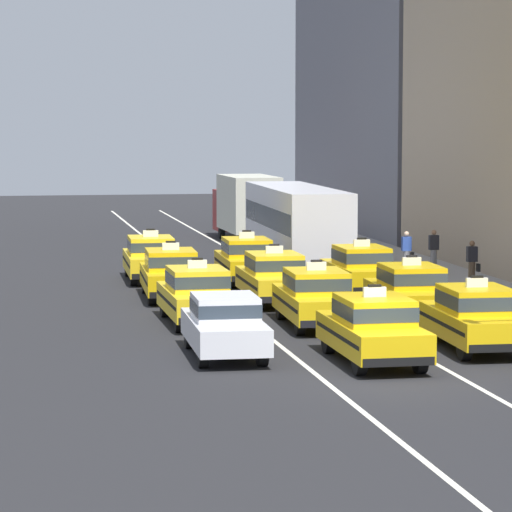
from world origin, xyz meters
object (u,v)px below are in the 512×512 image
(box_truck_right_fifth, at_px, (246,205))
(taxi_left_third, at_px, (171,273))
(taxi_left_second, at_px, (197,294))
(taxi_right_third, at_px, (361,269))
(pedestrian_near_crosswalk, at_px, (434,251))
(taxi_center_second, at_px, (316,297))
(taxi_left_fourth, at_px, (151,257))
(sedan_left_nearest, at_px, (225,324))
(pedestrian_mid_block, at_px, (472,263))
(taxi_center_fourth, at_px, (246,259))
(taxi_right_second, at_px, (410,291))
(taxi_center_nearest, at_px, (373,328))
(taxi_center_third, at_px, (274,277))
(taxi_right_nearest, at_px, (475,317))
(pedestrian_far_corner, at_px, (407,251))
(bus_right_fourth, at_px, (296,221))

(box_truck_right_fifth, bearing_deg, taxi_left_third, -106.80)
(taxi_left_second, bearing_deg, taxi_right_third, 41.28)
(taxi_right_third, distance_m, pedestrian_near_crosswalk, 6.03)
(taxi_center_second, height_order, pedestrian_near_crosswalk, taxi_center_second)
(taxi_left_third, relative_size, taxi_left_fourth, 1.00)
(sedan_left_nearest, xyz_separation_m, pedestrian_near_crosswalk, (10.70, 15.81, 0.15))
(taxi_left_fourth, xyz_separation_m, pedestrian_mid_block, (10.82, -4.88, 0.07))
(taxi_left_second, height_order, taxi_left_fourth, same)
(taxi_center_fourth, distance_m, taxi_right_second, 10.54)
(taxi_left_second, distance_m, taxi_center_fourth, 10.15)
(taxi_center_nearest, bearing_deg, taxi_right_second, 65.69)
(taxi_right_second, bearing_deg, pedestrian_near_crosswalk, 68.27)
(taxi_left_fourth, distance_m, taxi_right_second, 13.12)
(taxi_left_second, bearing_deg, sedan_left_nearest, -91.09)
(taxi_center_third, bearing_deg, box_truck_right_fifth, 81.93)
(taxi_right_second, bearing_deg, taxi_left_third, 136.42)
(sedan_left_nearest, relative_size, taxi_right_third, 0.95)
(taxi_left_second, xyz_separation_m, taxi_right_nearest, (6.44, -5.83, 0.00))
(taxi_center_second, height_order, box_truck_right_fifth, box_truck_right_fifth)
(taxi_left_second, height_order, taxi_center_second, same)
(taxi_center_second, height_order, taxi_right_second, same)
(taxi_center_nearest, relative_size, taxi_center_third, 1.00)
(sedan_left_nearest, xyz_separation_m, box_truck_right_fifth, (6.47, 32.63, 0.93))
(taxi_right_second, relative_size, taxi_right_third, 1.01)
(taxi_center_third, distance_m, pedestrian_far_corner, 9.80)
(taxi_left_second, bearing_deg, taxi_center_second, -19.89)
(taxi_right_second, xyz_separation_m, taxi_right_third, (0.14, 6.15, 0.00))
(taxi_center_nearest, bearing_deg, taxi_center_second, 90.28)
(taxi_left_third, relative_size, bus_right_fourth, 0.41)
(taxi_center_third, bearing_deg, taxi_right_third, 27.37)
(taxi_center_nearest, height_order, taxi_right_third, same)
(taxi_left_fourth, relative_size, taxi_right_nearest, 1.00)
(pedestrian_far_corner, bearing_deg, taxi_right_third, -121.52)
(taxi_left_second, distance_m, pedestrian_far_corner, 14.81)
(taxi_center_third, distance_m, taxi_right_second, 5.47)
(taxi_center_fourth, relative_size, pedestrian_mid_block, 2.87)
(taxi_center_third, relative_size, taxi_right_second, 0.99)
(taxi_left_third, xyz_separation_m, taxi_center_second, (3.35, -6.89, 0.00))
(taxi_right_third, xyz_separation_m, bus_right_fourth, (-0.11, 9.80, 0.94))
(taxi_left_fourth, relative_size, taxi_center_third, 1.01)
(taxi_left_fourth, distance_m, taxi_center_second, 12.62)
(taxi_left_fourth, distance_m, box_truck_right_fifth, 17.34)
(box_truck_right_fifth, bearing_deg, taxi_right_second, -89.97)
(taxi_left_second, distance_m, bus_right_fourth, 16.82)
(bus_right_fourth, height_order, pedestrian_near_crosswalk, bus_right_fourth)
(taxi_left_second, xyz_separation_m, pedestrian_mid_block, (10.66, 6.07, 0.07))
(taxi_center_nearest, relative_size, taxi_right_second, 0.99)
(bus_right_fourth, height_order, pedestrian_mid_block, bus_right_fourth)
(taxi_right_third, bearing_deg, pedestrian_near_crosswalk, 47.38)
(taxi_center_third, height_order, taxi_right_nearest, same)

